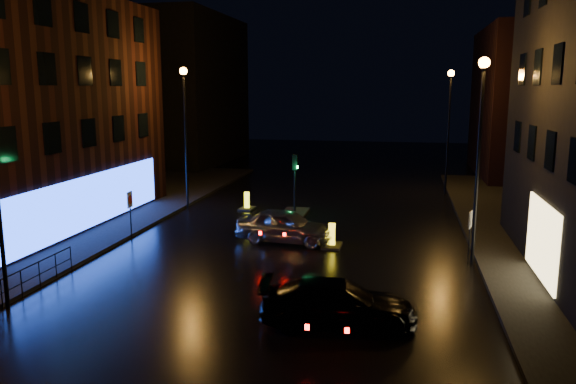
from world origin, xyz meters
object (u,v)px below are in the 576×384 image
object	(u,v)px
traffic_signal	(295,205)
bollard_far	(247,206)
silver_hatchback	(286,226)
bollard_near	(332,242)
dark_sedan	(338,303)
road_sign_right	(470,224)
road_sign_left	(130,204)

from	to	relation	value
traffic_signal	bollard_far	world-z (taller)	traffic_signal
silver_hatchback	bollard_near	xyz separation A→B (m)	(2.25, -0.38, -0.55)
dark_sedan	road_sign_right	world-z (taller)	road_sign_right
silver_hatchback	bollard_far	world-z (taller)	silver_hatchback
dark_sedan	bollard_near	distance (m)	8.65
dark_sedan	road_sign_right	bearing A→B (deg)	-38.68
silver_hatchback	road_sign_left	size ratio (longest dim) A/B	2.01
road_sign_left	road_sign_right	size ratio (longest dim) A/B	1.06
dark_sedan	road_sign_right	xyz separation A→B (m)	(4.63, 7.44, 0.94)
traffic_signal	road_sign_right	size ratio (longest dim) A/B	1.58
bollard_far	road_sign_left	world-z (taller)	road_sign_left
traffic_signal	road_sign_right	bearing A→B (deg)	-40.78
silver_hatchback	road_sign_left	distance (m)	7.55
dark_sedan	road_sign_left	size ratio (longest dim) A/B	2.08
traffic_signal	road_sign_left	xyz separation A→B (m)	(-6.70, -7.07, 1.23)
traffic_signal	road_sign_right	xyz separation A→B (m)	(8.88, -7.66, 1.13)
silver_hatchback	road_sign_right	size ratio (longest dim) A/B	2.12
road_sign_left	bollard_near	bearing A→B (deg)	-3.13
dark_sedan	road_sign_right	size ratio (longest dim) A/B	2.20
dark_sedan	bollard_far	distance (m)	17.21
bollard_far	road_sign_right	size ratio (longest dim) A/B	0.57
bollard_near	road_sign_right	size ratio (longest dim) A/B	0.59
silver_hatchback	road_sign_right	bearing A→B (deg)	-94.67
dark_sedan	bollard_far	world-z (taller)	dark_sedan
silver_hatchback	bollard_near	size ratio (longest dim) A/B	3.62
traffic_signal	road_sign_left	distance (m)	9.82
bollard_near	silver_hatchback	bearing A→B (deg)	171.64
silver_hatchback	bollard_far	distance (m)	7.68
traffic_signal	silver_hatchback	bearing A→B (deg)	-83.14
traffic_signal	silver_hatchback	xyz separation A→B (m)	(0.74, -6.18, 0.29)
road_sign_left	bollard_far	bearing A→B (deg)	57.94
silver_hatchback	dark_sedan	distance (m)	9.58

